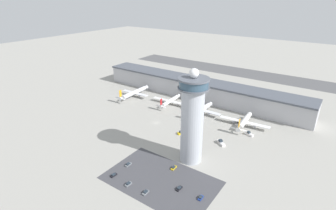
% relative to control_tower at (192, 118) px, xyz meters
% --- Properties ---
extents(ground_plane, '(1000.00, 1000.00, 0.00)m').
position_rel_control_tower_xyz_m(ground_plane, '(-50.23, 28.76, -29.65)').
color(ground_plane, '#9E9B93').
extents(terminal_building, '(219.73, 25.00, 19.30)m').
position_rel_control_tower_xyz_m(terminal_building, '(-50.23, 98.76, -19.91)').
color(terminal_building, '#B2B2B7').
rests_on(terminal_building, ground).
extents(runway_strip, '(329.60, 44.00, 0.01)m').
position_rel_control_tower_xyz_m(runway_strip, '(-50.23, 215.60, -29.65)').
color(runway_strip, '#515154').
rests_on(runway_strip, ground).
extents(control_tower, '(18.61, 18.61, 60.83)m').
position_rel_control_tower_xyz_m(control_tower, '(0.00, 0.00, 0.00)').
color(control_tower, '#ADB2BC').
rests_on(control_tower, ground).
extents(parking_lot_surface, '(64.00, 40.00, 0.01)m').
position_rel_control_tower_xyz_m(parking_lot_surface, '(-3.73, -27.65, -29.65)').
color(parking_lot_surface, '#424247').
rests_on(parking_lot_surface, ground).
extents(airplane_gate_alpha, '(31.43, 43.13, 13.56)m').
position_rel_control_tower_xyz_m(airplane_gate_alpha, '(-104.67, 62.83, -24.95)').
color(airplane_gate_alpha, silver).
rests_on(airplane_gate_alpha, ground).
extents(airplane_gate_bravo, '(39.26, 34.95, 11.38)m').
position_rel_control_tower_xyz_m(airplane_gate_bravo, '(-62.63, 67.48, -25.97)').
color(airplane_gate_bravo, white).
rests_on(airplane_gate_bravo, ground).
extents(airplane_gate_charlie, '(35.15, 33.64, 12.76)m').
position_rel_control_tower_xyz_m(airplane_gate_charlie, '(-27.58, 65.90, -25.42)').
color(airplane_gate_charlie, silver).
rests_on(airplane_gate_charlie, ground).
extents(airplane_gate_delta, '(40.70, 33.34, 12.95)m').
position_rel_control_tower_xyz_m(airplane_gate_delta, '(11.79, 64.49, -25.50)').
color(airplane_gate_delta, white).
rests_on(airplane_gate_delta, ground).
extents(service_truck_catering, '(6.92, 4.20, 3.04)m').
position_rel_control_tower_xyz_m(service_truck_catering, '(20.36, 52.70, -28.60)').
color(service_truck_catering, black).
rests_on(service_truck_catering, ground).
extents(service_truck_fuel, '(4.49, 7.08, 2.76)m').
position_rel_control_tower_xyz_m(service_truck_fuel, '(7.45, 65.18, -28.70)').
color(service_truck_fuel, black).
rests_on(service_truck_fuel, ground).
extents(service_truck_baggage, '(5.02, 6.55, 2.56)m').
position_rel_control_tower_xyz_m(service_truck_baggage, '(-22.98, 24.92, -28.77)').
color(service_truck_baggage, black).
rests_on(service_truck_baggage, ground).
extents(service_truck_water, '(8.04, 6.83, 3.12)m').
position_rel_control_tower_xyz_m(service_truck_water, '(8.18, 28.70, -28.57)').
color(service_truck_water, black).
rests_on(service_truck_water, ground).
extents(car_yellow_taxi, '(2.00, 4.48, 1.46)m').
position_rel_control_tower_xyz_m(car_yellow_taxi, '(-3.97, -41.09, -29.09)').
color(car_yellow_taxi, black).
rests_on(car_yellow_taxi, ground).
extents(car_grey_coupe, '(1.93, 4.49, 1.36)m').
position_rel_control_tower_xyz_m(car_grey_coupe, '(9.10, -27.97, -29.13)').
color(car_grey_coupe, black).
rests_on(car_grey_coupe, ground).
extents(car_green_van, '(1.85, 4.33, 1.40)m').
position_rel_control_tower_xyz_m(car_green_van, '(-28.77, -40.59, -29.11)').
color(car_green_van, black).
rests_on(car_green_van, ground).
extents(car_red_hatchback, '(1.86, 4.70, 1.43)m').
position_rel_control_tower_xyz_m(car_red_hatchback, '(-28.87, -27.94, -29.10)').
color(car_red_hatchback, black).
rests_on(car_red_hatchback, ground).
extents(car_navy_sedan, '(1.87, 4.08, 1.36)m').
position_rel_control_tower_xyz_m(car_navy_sedan, '(22.27, -27.52, -29.13)').
color(car_navy_sedan, black).
rests_on(car_navy_sedan, ground).
extents(car_white_wagon, '(1.93, 4.80, 1.39)m').
position_rel_control_tower_xyz_m(car_white_wagon, '(-3.66, -14.29, -29.12)').
color(car_white_wagon, black).
rests_on(car_white_wagon, ground).
extents(car_blue_compact, '(1.97, 4.41, 1.59)m').
position_rel_control_tower_xyz_m(car_blue_compact, '(-16.17, -41.47, -29.04)').
color(car_blue_compact, black).
rests_on(car_blue_compact, ground).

